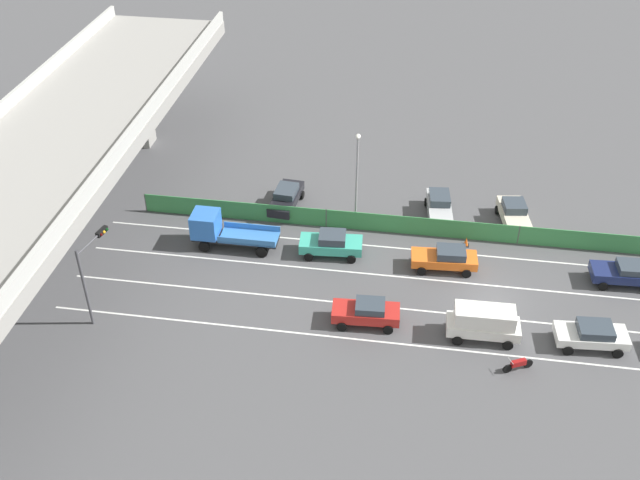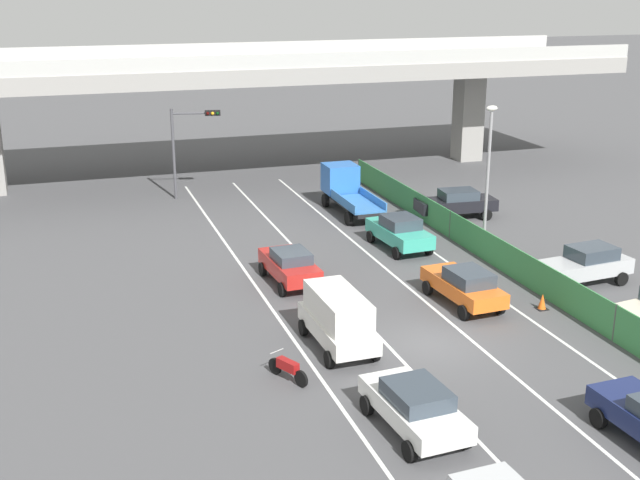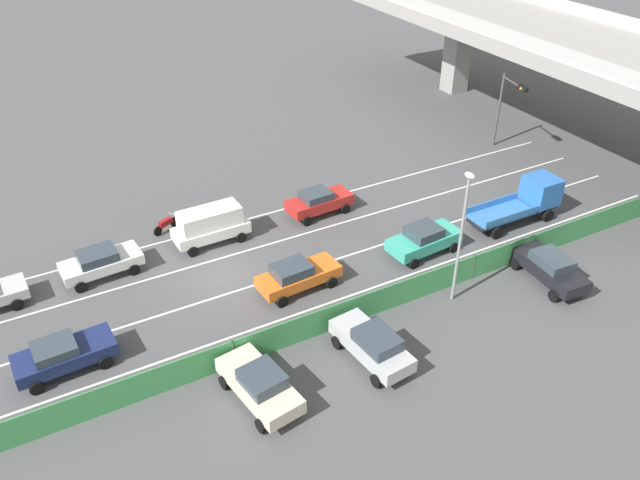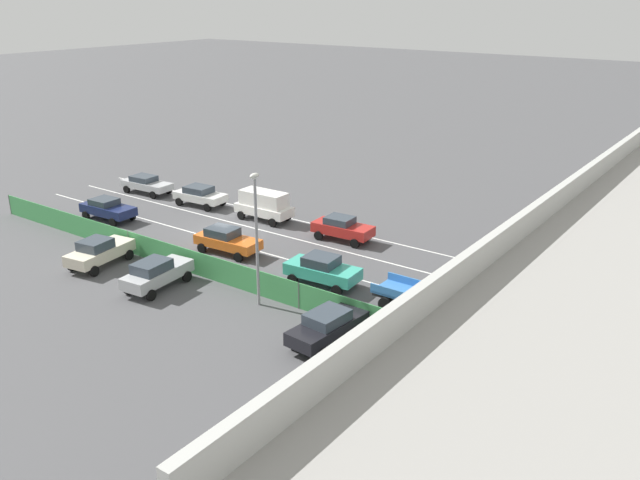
% 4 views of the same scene
% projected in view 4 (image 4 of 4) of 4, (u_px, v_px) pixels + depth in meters
% --- Properties ---
extents(ground_plane, '(300.00, 300.00, 0.00)m').
position_uv_depth(ground_plane, '(225.00, 231.00, 47.58)').
color(ground_plane, '#4C4C4F').
extents(lane_line_left_edge, '(0.14, 45.85, 0.01)m').
position_uv_depth(lane_line_left_edge, '(321.00, 226.00, 48.60)').
color(lane_line_left_edge, silver).
rests_on(lane_line_left_edge, ground).
extents(lane_line_mid_left, '(0.14, 45.85, 0.01)m').
position_uv_depth(lane_line_mid_left, '(293.00, 238.00, 46.12)').
color(lane_line_mid_left, silver).
rests_on(lane_line_mid_left, ground).
extents(lane_line_mid_right, '(0.14, 45.85, 0.01)m').
position_uv_depth(lane_line_mid_right, '(263.00, 252.00, 43.64)').
color(lane_line_mid_right, silver).
rests_on(lane_line_mid_right, ground).
extents(lane_line_right_edge, '(0.14, 45.85, 0.01)m').
position_uv_depth(lane_line_right_edge, '(228.00, 268.00, 41.15)').
color(lane_line_right_edge, silver).
rests_on(lane_line_right_edge, ground).
extents(green_fence, '(0.10, 41.95, 1.51)m').
position_uv_depth(green_fence, '(206.00, 266.00, 39.46)').
color(green_fence, '#3D8E4C').
rests_on(green_fence, ground).
extents(car_sedan_silver, '(2.16, 4.71, 1.49)m').
position_uv_depth(car_sedan_silver, '(146.00, 184.00, 56.16)').
color(car_sedan_silver, '#B7BABC').
rests_on(car_sedan_silver, ground).
extents(car_sedan_navy, '(2.21, 4.47, 1.58)m').
position_uv_depth(car_sedan_navy, '(107.00, 208.00, 49.63)').
color(car_sedan_navy, navy).
rests_on(car_sedan_navy, ground).
extents(car_taxi_teal, '(2.30, 4.50, 1.74)m').
position_uv_depth(car_taxi_teal, '(322.00, 269.00, 38.55)').
color(car_taxi_teal, teal).
rests_on(car_taxi_teal, ground).
extents(car_van_white, '(2.06, 4.45, 2.21)m').
position_uv_depth(car_van_white, '(264.00, 204.00, 49.41)').
color(car_van_white, silver).
rests_on(car_van_white, ground).
extents(car_sedan_red, '(2.12, 4.30, 1.64)m').
position_uv_depth(car_sedan_red, '(342.00, 228.00, 45.48)').
color(car_sedan_red, red).
rests_on(car_sedan_red, ground).
extents(car_taxi_orange, '(2.17, 4.58, 1.66)m').
position_uv_depth(car_taxi_orange, '(227.00, 240.00, 43.26)').
color(car_taxi_orange, orange).
rests_on(car_taxi_orange, ground).
extents(car_sedan_white, '(2.30, 4.39, 1.58)m').
position_uv_depth(car_sedan_white, '(200.00, 195.00, 52.89)').
color(car_sedan_white, white).
rests_on(car_sedan_white, ground).
extents(flatbed_truck_blue, '(2.20, 6.11, 2.58)m').
position_uv_depth(flatbed_truck_blue, '(451.00, 298.00, 34.08)').
color(flatbed_truck_blue, black).
rests_on(flatbed_truck_blue, ground).
extents(motorcycle, '(1.00, 1.79, 0.93)m').
position_uv_depth(motorcycle, '(266.00, 201.00, 52.71)').
color(motorcycle, black).
rests_on(motorcycle, ground).
extents(parked_sedan_cream, '(4.61, 2.53, 1.77)m').
position_uv_depth(parked_sedan_cream, '(99.00, 251.00, 41.23)').
color(parked_sedan_cream, beige).
rests_on(parked_sedan_cream, ground).
extents(parked_wagon_silver, '(4.54, 2.27, 1.76)m').
position_uv_depth(parked_wagon_silver, '(156.00, 273.00, 38.02)').
color(parked_wagon_silver, '#B2B5B7').
rests_on(parked_wagon_silver, ground).
extents(parked_sedan_dark, '(4.73, 2.25, 1.68)m').
position_uv_depth(parked_sedan_dark, '(329.00, 325.00, 32.09)').
color(parked_sedan_dark, black).
rests_on(parked_sedan_dark, ground).
extents(traffic_light, '(3.05, 0.94, 5.71)m').
position_uv_depth(traffic_light, '(613.00, 225.00, 36.49)').
color(traffic_light, '#47474C').
rests_on(traffic_light, ground).
extents(street_lamp, '(0.60, 0.36, 7.39)m').
position_uv_depth(street_lamp, '(256.00, 227.00, 34.80)').
color(street_lamp, gray).
rests_on(street_lamp, ground).
extents(traffic_cone, '(0.47, 0.47, 0.70)m').
position_uv_depth(traffic_cone, '(178.00, 257.00, 42.04)').
color(traffic_cone, orange).
rests_on(traffic_cone, ground).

